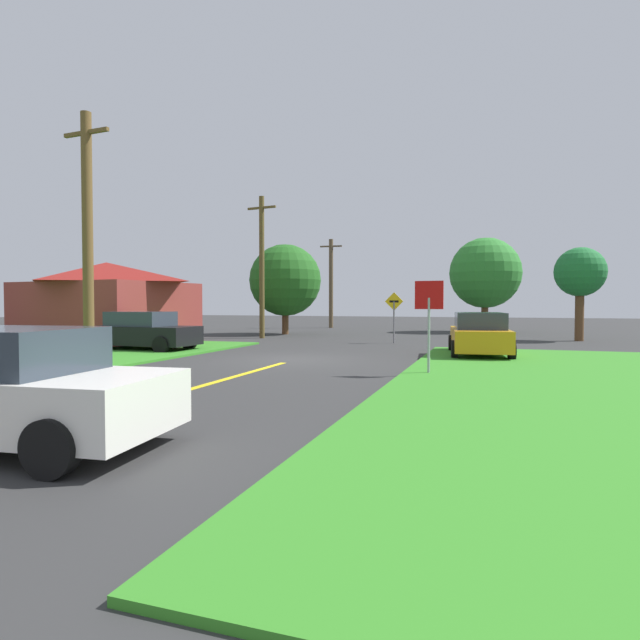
% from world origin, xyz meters
% --- Properties ---
extents(ground_plane, '(120.00, 120.00, 0.00)m').
position_xyz_m(ground_plane, '(0.00, 0.00, 0.00)').
color(ground_plane, '#323232').
extents(lane_stripe_center, '(0.20, 14.00, 0.01)m').
position_xyz_m(lane_stripe_center, '(0.00, -8.00, 0.01)').
color(lane_stripe_center, yellow).
rests_on(lane_stripe_center, ground).
extents(stop_sign, '(0.77, 0.07, 2.57)m').
position_xyz_m(stop_sign, '(4.87, -2.46, 1.81)').
color(stop_sign, '#9EA0A8').
rests_on(stop_sign, ground).
extents(car_on_crossroad, '(2.50, 4.56, 1.62)m').
position_xyz_m(car_on_crossroad, '(6.04, 3.39, 0.81)').
color(car_on_crossroad, orange).
rests_on(car_on_crossroad, ground).
extents(car_behind_on_main_road, '(4.60, 2.48, 1.62)m').
position_xyz_m(car_behind_on_main_road, '(0.20, -11.38, 0.81)').
color(car_behind_on_main_road, white).
rests_on(car_behind_on_main_road, ground).
extents(parked_car_near_building, '(4.37, 2.18, 1.62)m').
position_xyz_m(parked_car_near_building, '(-7.19, 1.29, 0.81)').
color(parked_car_near_building, black).
rests_on(parked_car_near_building, ground).
extents(utility_pole_near, '(1.80, 0.33, 8.02)m').
position_xyz_m(utility_pole_near, '(-5.78, -3.32, 4.10)').
color(utility_pole_near, brown).
rests_on(utility_pole_near, ground).
extents(utility_pole_mid, '(1.80, 0.35, 7.95)m').
position_xyz_m(utility_pole_mid, '(-5.82, 9.88, 4.10)').
color(utility_pole_mid, brown).
rests_on(utility_pole_mid, ground).
extents(utility_pole_far, '(1.80, 0.34, 7.12)m').
position_xyz_m(utility_pole_far, '(-5.86, 23.08, 3.65)').
color(utility_pole_far, brown).
rests_on(utility_pole_far, ground).
extents(direction_sign, '(0.91, 0.08, 2.51)m').
position_xyz_m(direction_sign, '(1.90, 8.59, 1.56)').
color(direction_sign, slate).
rests_on(direction_sign, ground).
extents(oak_tree_left, '(4.54, 4.54, 5.70)m').
position_xyz_m(oak_tree_left, '(-5.99, 13.73, 3.43)').
color(oak_tree_left, brown).
rests_on(oak_tree_left, ground).
extents(pine_tree_center, '(2.56, 2.56, 4.88)m').
position_xyz_m(pine_tree_center, '(10.80, 13.15, 3.53)').
color(pine_tree_center, brown).
rests_on(pine_tree_center, ground).
extents(oak_tree_right, '(4.80, 4.80, 6.45)m').
position_xyz_m(oak_tree_right, '(6.00, 20.45, 4.03)').
color(oak_tree_right, brown).
rests_on(oak_tree_right, ground).
extents(barn, '(8.28, 6.69, 4.07)m').
position_xyz_m(barn, '(-12.35, 5.08, 2.03)').
color(barn, maroon).
rests_on(barn, ground).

